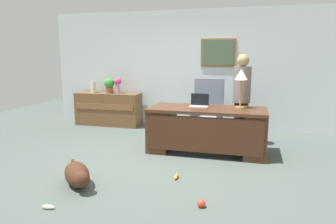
{
  "coord_description": "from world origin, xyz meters",
  "views": [
    {
      "loc": [
        1.37,
        -4.68,
        1.67
      ],
      "look_at": [
        -0.01,
        0.3,
        0.75
      ],
      "focal_mm": 33.88,
      "sensor_mm": 36.0,
      "label": 1
    }
  ],
  "objects_px": {
    "credenza": "(108,109)",
    "laptop": "(199,103)",
    "desk": "(207,128)",
    "dog_toy_plush": "(176,176)",
    "armchair": "(208,113)",
    "person_standing": "(242,99)",
    "potted_plant": "(109,85)",
    "dog_lying": "(77,175)",
    "dog_toy_ball": "(201,203)",
    "dog_toy_bone": "(48,207)",
    "desk_lamp": "(241,77)",
    "vase_empty": "(93,87)",
    "vase_with_flowers": "(118,84)"
  },
  "relations": [
    {
      "from": "desk",
      "to": "dog_toy_bone",
      "type": "height_order",
      "value": "desk"
    },
    {
      "from": "person_standing",
      "to": "dog_lying",
      "type": "distance_m",
      "value": 3.29
    },
    {
      "from": "credenza",
      "to": "person_standing",
      "type": "bearing_deg",
      "value": -16.36
    },
    {
      "from": "vase_empty",
      "to": "desk_lamp",
      "type": "bearing_deg",
      "value": -22.14
    },
    {
      "from": "laptop",
      "to": "potted_plant",
      "type": "bearing_deg",
      "value": 149.17
    },
    {
      "from": "desk",
      "to": "dog_toy_plush",
      "type": "distance_m",
      "value": 1.38
    },
    {
      "from": "laptop",
      "to": "dog_toy_ball",
      "type": "bearing_deg",
      "value": -79.18
    },
    {
      "from": "dog_toy_bone",
      "to": "dog_lying",
      "type": "bearing_deg",
      "value": 91.55
    },
    {
      "from": "armchair",
      "to": "dog_toy_bone",
      "type": "height_order",
      "value": "armchair"
    },
    {
      "from": "desk",
      "to": "person_standing",
      "type": "distance_m",
      "value": 0.97
    },
    {
      "from": "dog_lying",
      "to": "dog_toy_plush",
      "type": "distance_m",
      "value": 1.32
    },
    {
      "from": "armchair",
      "to": "vase_with_flowers",
      "type": "xyz_separation_m",
      "value": [
        -2.24,
        0.57,
        0.49
      ]
    },
    {
      "from": "laptop",
      "to": "vase_with_flowers",
      "type": "height_order",
      "value": "vase_with_flowers"
    },
    {
      "from": "dog_toy_plush",
      "to": "dog_toy_ball",
      "type": "bearing_deg",
      "value": -57.82
    },
    {
      "from": "desk",
      "to": "laptop",
      "type": "height_order",
      "value": "laptop"
    },
    {
      "from": "person_standing",
      "to": "armchair",
      "type": "bearing_deg",
      "value": 151.83
    },
    {
      "from": "desk_lamp",
      "to": "vase_with_flowers",
      "type": "distance_m",
      "value": 3.27
    },
    {
      "from": "dog_toy_plush",
      "to": "person_standing",
      "type": "bearing_deg",
      "value": 68.87
    },
    {
      "from": "desk",
      "to": "vase_empty",
      "type": "bearing_deg",
      "value": 152.08
    },
    {
      "from": "vase_with_flowers",
      "to": "dog_toy_plush",
      "type": "xyz_separation_m",
      "value": [
        2.16,
        -2.9,
        -0.99
      ]
    },
    {
      "from": "credenza",
      "to": "vase_with_flowers",
      "type": "relative_size",
      "value": 4.23
    },
    {
      "from": "desk",
      "to": "vase_with_flowers",
      "type": "bearing_deg",
      "value": 146.05
    },
    {
      "from": "dog_toy_ball",
      "to": "dog_toy_bone",
      "type": "distance_m",
      "value": 1.7
    },
    {
      "from": "dog_toy_ball",
      "to": "desk_lamp",
      "type": "bearing_deg",
      "value": 82.61
    },
    {
      "from": "credenza",
      "to": "laptop",
      "type": "bearing_deg",
      "value": -30.35
    },
    {
      "from": "person_standing",
      "to": "dog_toy_ball",
      "type": "xyz_separation_m",
      "value": [
        -0.28,
        -2.71,
        -0.83
      ]
    },
    {
      "from": "desk_lamp",
      "to": "dog_toy_ball",
      "type": "distance_m",
      "value": 2.56
    },
    {
      "from": "dog_toy_bone",
      "to": "laptop",
      "type": "bearing_deg",
      "value": 65.96
    },
    {
      "from": "person_standing",
      "to": "laptop",
      "type": "distance_m",
      "value": 0.87
    },
    {
      "from": "laptop",
      "to": "desk_lamp",
      "type": "relative_size",
      "value": 0.48
    },
    {
      "from": "dog_lying",
      "to": "dog_toy_plush",
      "type": "bearing_deg",
      "value": 27.43
    },
    {
      "from": "vase_empty",
      "to": "potted_plant",
      "type": "relative_size",
      "value": 0.78
    },
    {
      "from": "desk",
      "to": "desk_lamp",
      "type": "relative_size",
      "value": 3.0
    },
    {
      "from": "credenza",
      "to": "person_standing",
      "type": "xyz_separation_m",
      "value": [
        3.18,
        -0.93,
        0.49
      ]
    },
    {
      "from": "dog_toy_plush",
      "to": "vase_empty",
      "type": "bearing_deg",
      "value": 134.05
    },
    {
      "from": "vase_with_flowers",
      "to": "armchair",
      "type": "bearing_deg",
      "value": -14.35
    },
    {
      "from": "person_standing",
      "to": "dog_toy_bone",
      "type": "relative_size",
      "value": 10.85
    },
    {
      "from": "armchair",
      "to": "person_standing",
      "type": "distance_m",
      "value": 0.85
    },
    {
      "from": "vase_empty",
      "to": "potted_plant",
      "type": "bearing_deg",
      "value": 0.0
    },
    {
      "from": "dog_toy_ball",
      "to": "dog_toy_plush",
      "type": "height_order",
      "value": "dog_toy_ball"
    },
    {
      "from": "desk",
      "to": "potted_plant",
      "type": "distance_m",
      "value": 3.1
    },
    {
      "from": "laptop",
      "to": "desk_lamp",
      "type": "height_order",
      "value": "desk_lamp"
    },
    {
      "from": "desk_lamp",
      "to": "dog_toy_bone",
      "type": "distance_m",
      "value": 3.55
    },
    {
      "from": "desk_lamp",
      "to": "vase_with_flowers",
      "type": "relative_size",
      "value": 1.78
    },
    {
      "from": "desk_lamp",
      "to": "potted_plant",
      "type": "bearing_deg",
      "value": 155.22
    },
    {
      "from": "armchair",
      "to": "dog_toy_ball",
      "type": "distance_m",
      "value": 3.14
    },
    {
      "from": "vase_empty",
      "to": "potted_plant",
      "type": "xyz_separation_m",
      "value": [
        0.42,
        0.0,
        0.06
      ]
    },
    {
      "from": "potted_plant",
      "to": "dog_toy_ball",
      "type": "xyz_separation_m",
      "value": [
        2.86,
        -3.65,
        -0.94
      ]
    },
    {
      "from": "potted_plant",
      "to": "dog_toy_bone",
      "type": "relative_size",
      "value": 2.3
    },
    {
      "from": "dog_lying",
      "to": "laptop",
      "type": "relative_size",
      "value": 2.03
    }
  ]
}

